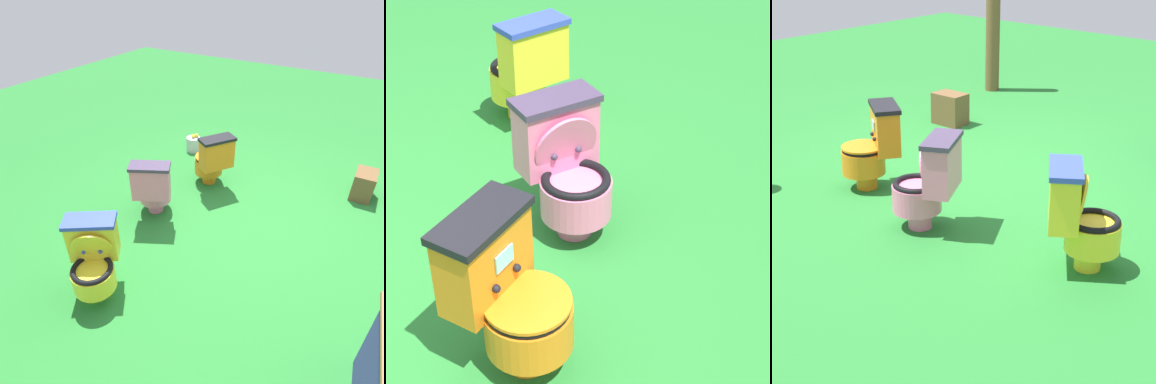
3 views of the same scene
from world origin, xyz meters
TOP-DOWN VIEW (x-y plane):
  - toilet_yellow at (1.56, -0.86)m, footprint 0.63×0.61m
  - toilet_orange at (-0.51, -0.82)m, footprint 0.61×0.63m
  - toilet_pink at (0.41, -1.09)m, footprint 0.62×0.59m

SIDE VIEW (x-z plane):
  - toilet_orange at x=-0.51m, z-range 0.01..0.73m
  - toilet_yellow at x=1.56m, z-range 0.01..0.74m
  - toilet_pink at x=0.41m, z-range 0.01..0.74m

